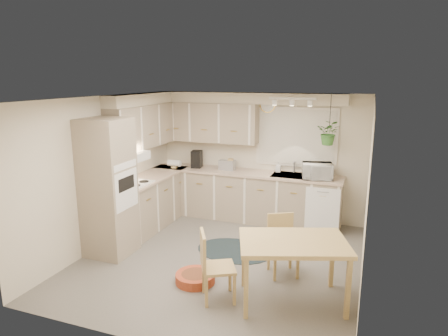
% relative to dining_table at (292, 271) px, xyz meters
% --- Properties ---
extents(floor, '(4.20, 4.20, 0.00)m').
position_rel_dining_table_xyz_m(floor, '(-1.22, 0.78, -0.40)').
color(floor, '#625E56').
rests_on(floor, ground).
extents(ceiling, '(4.20, 4.20, 0.00)m').
position_rel_dining_table_xyz_m(ceiling, '(-1.22, 0.78, 2.00)').
color(ceiling, white).
rests_on(ceiling, wall_back).
extents(wall_back, '(4.00, 0.04, 2.40)m').
position_rel_dining_table_xyz_m(wall_back, '(-1.22, 2.88, 0.80)').
color(wall_back, beige).
rests_on(wall_back, floor).
extents(wall_front, '(4.00, 0.04, 2.40)m').
position_rel_dining_table_xyz_m(wall_front, '(-1.22, -1.32, 0.80)').
color(wall_front, beige).
rests_on(wall_front, floor).
extents(wall_left, '(0.04, 4.20, 2.40)m').
position_rel_dining_table_xyz_m(wall_left, '(-3.22, 0.78, 0.80)').
color(wall_left, beige).
rests_on(wall_left, floor).
extents(wall_right, '(0.04, 4.20, 2.40)m').
position_rel_dining_table_xyz_m(wall_right, '(0.78, 0.78, 0.80)').
color(wall_right, beige).
rests_on(wall_right, floor).
extents(base_cab_left, '(0.60, 1.85, 0.90)m').
position_rel_dining_table_xyz_m(base_cab_left, '(-2.92, 1.66, 0.05)').
color(base_cab_left, gray).
rests_on(base_cab_left, floor).
extents(base_cab_back, '(3.60, 0.60, 0.90)m').
position_rel_dining_table_xyz_m(base_cab_back, '(-1.42, 2.58, 0.05)').
color(base_cab_back, gray).
rests_on(base_cab_back, floor).
extents(counter_left, '(0.64, 1.89, 0.04)m').
position_rel_dining_table_xyz_m(counter_left, '(-2.91, 1.66, 0.52)').
color(counter_left, tan).
rests_on(counter_left, base_cab_left).
extents(counter_back, '(3.64, 0.64, 0.04)m').
position_rel_dining_table_xyz_m(counter_back, '(-1.42, 2.57, 0.52)').
color(counter_back, tan).
rests_on(counter_back, base_cab_back).
extents(oven_stack, '(0.65, 0.65, 2.10)m').
position_rel_dining_table_xyz_m(oven_stack, '(-2.89, 0.41, 0.65)').
color(oven_stack, gray).
rests_on(oven_stack, floor).
extents(wall_oven_face, '(0.02, 0.56, 0.58)m').
position_rel_dining_table_xyz_m(wall_oven_face, '(-2.57, 0.41, 0.65)').
color(wall_oven_face, silver).
rests_on(wall_oven_face, oven_stack).
extents(upper_cab_left, '(0.35, 2.00, 0.75)m').
position_rel_dining_table_xyz_m(upper_cab_left, '(-3.04, 1.78, 1.43)').
color(upper_cab_left, gray).
rests_on(upper_cab_left, wall_left).
extents(upper_cab_back, '(2.00, 0.35, 0.75)m').
position_rel_dining_table_xyz_m(upper_cab_back, '(-2.22, 2.71, 1.43)').
color(upper_cab_back, gray).
rests_on(upper_cab_back, wall_back).
extents(soffit_left, '(0.30, 2.00, 0.20)m').
position_rel_dining_table_xyz_m(soffit_left, '(-3.07, 1.78, 1.90)').
color(soffit_left, beige).
rests_on(soffit_left, wall_left).
extents(soffit_back, '(3.60, 0.30, 0.20)m').
position_rel_dining_table_xyz_m(soffit_back, '(-1.42, 2.73, 1.90)').
color(soffit_back, beige).
rests_on(soffit_back, wall_back).
extents(cooktop, '(0.52, 0.58, 0.02)m').
position_rel_dining_table_xyz_m(cooktop, '(-2.90, 1.08, 0.55)').
color(cooktop, silver).
rests_on(cooktop, counter_left).
extents(range_hood, '(0.40, 0.60, 0.14)m').
position_rel_dining_table_xyz_m(range_hood, '(-2.92, 1.08, 1.00)').
color(range_hood, silver).
rests_on(range_hood, upper_cab_left).
extents(window_blinds, '(1.40, 0.02, 1.00)m').
position_rel_dining_table_xyz_m(window_blinds, '(-0.52, 2.85, 1.20)').
color(window_blinds, silver).
rests_on(window_blinds, wall_back).
extents(window_frame, '(1.50, 0.02, 1.10)m').
position_rel_dining_table_xyz_m(window_frame, '(-0.52, 2.86, 1.20)').
color(window_frame, beige).
rests_on(window_frame, wall_back).
extents(sink, '(0.70, 0.48, 0.10)m').
position_rel_dining_table_xyz_m(sink, '(-0.52, 2.58, 0.50)').
color(sink, '#96989D').
rests_on(sink, counter_back).
extents(dishwasher_front, '(0.58, 0.02, 0.83)m').
position_rel_dining_table_xyz_m(dishwasher_front, '(0.08, 2.27, 0.03)').
color(dishwasher_front, silver).
rests_on(dishwasher_front, base_cab_back).
extents(track_light_bar, '(0.80, 0.04, 0.04)m').
position_rel_dining_table_xyz_m(track_light_bar, '(-0.52, 2.33, 1.93)').
color(track_light_bar, silver).
rests_on(track_light_bar, ceiling).
extents(wall_clock, '(0.30, 0.03, 0.30)m').
position_rel_dining_table_xyz_m(wall_clock, '(-1.07, 2.85, 1.78)').
color(wall_clock, gold).
rests_on(wall_clock, wall_back).
extents(dining_table, '(1.47, 1.21, 0.79)m').
position_rel_dining_table_xyz_m(dining_table, '(0.00, 0.00, 0.00)').
color(dining_table, tan).
rests_on(dining_table, floor).
extents(chair_left, '(0.56, 0.56, 0.88)m').
position_rel_dining_table_xyz_m(chair_left, '(-0.85, -0.26, 0.04)').
color(chair_left, tan).
rests_on(chair_left, floor).
extents(chair_back, '(0.53, 0.53, 0.84)m').
position_rel_dining_table_xyz_m(chair_back, '(-0.24, 0.64, 0.02)').
color(chair_back, tan).
rests_on(chair_back, floor).
extents(braided_rug, '(1.31, 1.03, 0.01)m').
position_rel_dining_table_xyz_m(braided_rug, '(-1.12, 1.12, -0.39)').
color(braided_rug, black).
rests_on(braided_rug, floor).
extents(pet_bed, '(0.71, 0.71, 0.12)m').
position_rel_dining_table_xyz_m(pet_bed, '(-1.29, 0.01, -0.34)').
color(pet_bed, '#A24220').
rests_on(pet_bed, floor).
extents(microwave, '(0.56, 0.39, 0.35)m').
position_rel_dining_table_xyz_m(microwave, '(-0.06, 2.48, 0.72)').
color(microwave, silver).
rests_on(microwave, counter_back).
extents(soap_bottle, '(0.10, 0.21, 0.09)m').
position_rel_dining_table_xyz_m(soap_bottle, '(-0.81, 2.73, 0.59)').
color(soap_bottle, silver).
rests_on(soap_bottle, counter_back).
extents(hanging_plant, '(0.44, 0.48, 0.33)m').
position_rel_dining_table_xyz_m(hanging_plant, '(0.10, 2.48, 1.32)').
color(hanging_plant, '#346829').
rests_on(hanging_plant, ceiling).
extents(coffee_maker, '(0.22, 0.26, 0.33)m').
position_rel_dining_table_xyz_m(coffee_maker, '(-2.40, 2.58, 0.71)').
color(coffee_maker, black).
rests_on(coffee_maker, counter_back).
extents(toaster, '(0.31, 0.18, 0.19)m').
position_rel_dining_table_xyz_m(toaster, '(-1.77, 2.60, 0.64)').
color(toaster, '#96989D').
rests_on(toaster, counter_back).
extents(knife_block, '(0.11, 0.11, 0.21)m').
position_rel_dining_table_xyz_m(knife_block, '(-1.71, 2.63, 0.65)').
color(knife_block, tan).
rests_on(knife_block, counter_back).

